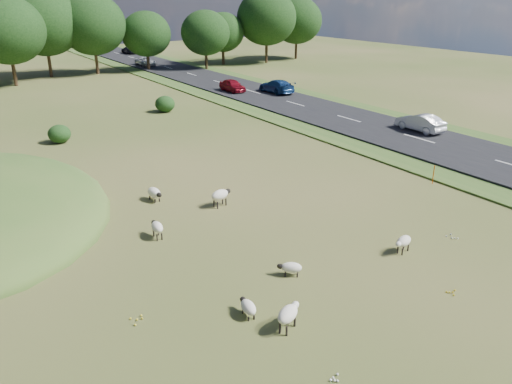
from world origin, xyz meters
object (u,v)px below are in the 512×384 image
sheep_4 (220,195)px  car_5 (130,49)px  sheep_0 (291,267)px  car_0 (277,86)px  sheep_2 (154,193)px  marker_post (433,175)px  car_3 (232,85)px  car_4 (145,61)px  sheep_6 (404,241)px  sheep_3 (248,307)px  car_1 (420,122)px  sheep_1 (157,227)px  sheep_5 (288,314)px

sheep_4 → car_5: (21.30, 72.34, 0.31)m
sheep_0 → car_0: size_ratio=0.20×
sheep_2 → sheep_0: bearing=2.8°
sheep_2 → sheep_4: bearing=39.4°
marker_post → sheep_2: size_ratio=0.90×
car_0 → car_3: (-3.80, 3.48, -0.05)m
car_0 → car_4: car_0 is taller
sheep_6 → car_5: car_5 is taller
sheep_6 → sheep_0: bearing=-25.0°
sheep_4 → car_5: size_ratio=0.28×
sheep_3 → sheep_4: sheep_4 is taller
sheep_2 → car_0: (24.01, 21.91, 0.51)m
sheep_0 → sheep_4: size_ratio=0.73×
car_1 → sheep_3: bearing=28.0°
sheep_2 → car_0: bearing=126.9°
sheep_6 → car_0: size_ratio=0.23×
car_3 → sheep_4: bearing=-121.9°
sheep_6 → car_3: car_3 is taller
marker_post → car_5: bearing=83.5°
car_3 → sheep_0: bearing=-117.4°
car_5 → car_4: bearing=77.7°
sheep_1 → sheep_0: bearing=-147.5°
car_5 → car_3: bearing=85.1°
marker_post → car_4: size_ratio=0.26×
sheep_2 → sheep_6: (6.98, -11.81, 0.08)m
car_3 → car_4: size_ratio=0.88×
car_0 → car_4: (-3.80, 30.34, -0.10)m
sheep_1 → car_5: 78.35m
marker_post → sheep_4: marker_post is taller
marker_post → car_4: bearing=85.2°
sheep_4 → sheep_6: sheep_4 is taller
car_0 → car_5: car_0 is taller
sheep_3 → sheep_5: sheep_5 is taller
marker_post → sheep_3: bearing=-162.8°
sheep_1 → sheep_2: sheep_1 is taller
sheep_0 → sheep_4: bearing=-59.5°
sheep_6 → car_0: car_0 is taller
sheep_4 → car_4: 57.69m
car_3 → car_5: 44.39m
sheep_4 → car_5: 75.41m
marker_post → car_3: size_ratio=0.30×
car_0 → car_1: size_ratio=1.19×
marker_post → sheep_6: (-8.29, -4.96, -0.04)m
sheep_3 → car_3: 43.20m
car_1 → car_4: car_1 is taller
car_4 → sheep_5: bearing=-107.6°
sheep_4 → car_1: (21.30, 4.20, 0.28)m
sheep_3 → marker_post: bearing=-65.0°
sheep_1 → car_5: bearing=-14.2°
marker_post → car_5: (8.74, 76.47, 0.38)m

